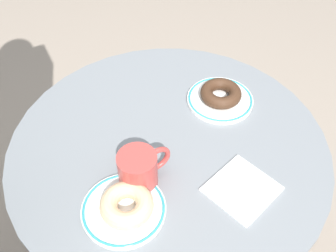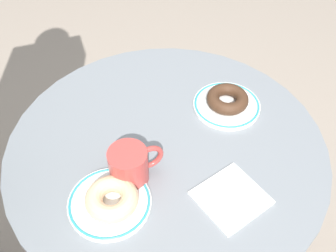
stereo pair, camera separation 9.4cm
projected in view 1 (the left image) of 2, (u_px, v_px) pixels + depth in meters
name	position (u px, v px, depth m)	size (l,w,h in m)	color
cafe_table	(168.00, 187.00, 1.07)	(0.78, 0.78, 0.71)	slate
plate_left	(124.00, 209.00, 0.81)	(0.18, 0.18, 0.01)	white
plate_right	(220.00, 99.00, 1.03)	(0.18, 0.18, 0.01)	white
donut_glazed	(127.00, 205.00, 0.79)	(0.11, 0.11, 0.04)	#E0B789
donut_chocolate	(221.00, 93.00, 1.02)	(0.11, 0.11, 0.03)	#422819
paper_napkin	(242.00, 189.00, 0.84)	(0.14, 0.13, 0.01)	white
coffee_mug	(139.00, 169.00, 0.83)	(0.12, 0.09, 0.09)	#B73D38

